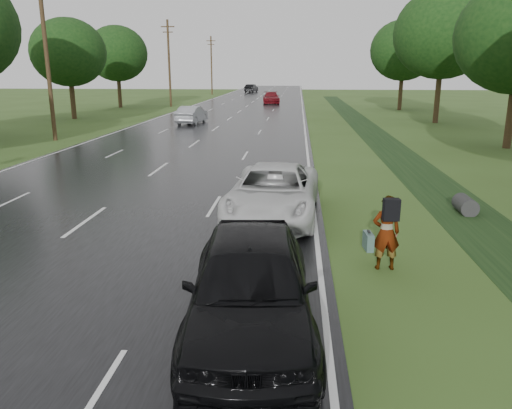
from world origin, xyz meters
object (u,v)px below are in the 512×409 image
Objects in this scene: pedestrian at (385,232)px; dark_sedan at (251,284)px; silver_sedan at (192,115)px; white_pickup at (273,192)px.

dark_sedan is at bearing 43.07° from pedestrian.
pedestrian is 0.39× the size of silver_sedan.
white_pickup is 27.63m from silver_sedan.
pedestrian is 0.31× the size of white_pickup.
pedestrian is at bearing 114.95° from silver_sedan.
dark_sedan is 34.28m from silver_sedan.
silver_sedan is (-7.95, 33.35, -0.16)m from dark_sedan.
dark_sedan reaches higher than silver_sedan.
white_pickup is at bearing -60.45° from pedestrian.
white_pickup reaches higher than silver_sedan.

